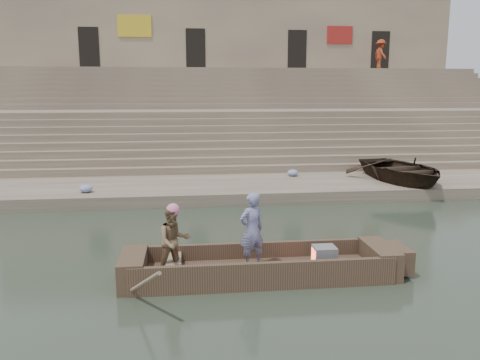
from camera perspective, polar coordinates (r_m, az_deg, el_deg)
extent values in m
plane|color=#273226|center=(10.54, 9.94, -10.63)|extent=(120.00, 120.00, 0.00)
cube|color=gray|center=(17.99, 2.72, -0.90)|extent=(32.00, 4.00, 0.40)
cube|color=gray|center=(25.17, -0.05, 5.17)|extent=(32.00, 3.00, 2.80)
cube|color=gray|center=(32.05, -1.52, 8.48)|extent=(32.00, 3.00, 5.20)
cube|color=gray|center=(20.15, 1.68, 0.78)|extent=(32.00, 0.50, 0.70)
cube|color=gray|center=(20.61, 1.48, 1.43)|extent=(32.00, 0.50, 1.00)
cube|color=gray|center=(21.08, 1.29, 2.05)|extent=(32.00, 0.50, 1.30)
cube|color=gray|center=(21.55, 1.11, 2.64)|extent=(32.00, 0.50, 1.60)
cube|color=gray|center=(22.02, 0.93, 3.20)|extent=(32.00, 0.50, 1.90)
cube|color=gray|center=(22.49, 0.76, 3.75)|extent=(32.00, 0.50, 2.20)
cube|color=gray|center=(22.97, 0.60, 4.27)|extent=(32.00, 0.50, 2.50)
cube|color=gray|center=(23.45, 0.45, 4.77)|extent=(32.00, 0.50, 2.80)
cube|color=gray|center=(26.89, -0.48, 5.84)|extent=(32.00, 0.50, 3.10)
cube|color=gray|center=(27.38, -0.60, 6.24)|extent=(32.00, 0.50, 3.40)
cube|color=gray|center=(27.86, -0.71, 6.62)|extent=(32.00, 0.50, 3.70)
cube|color=gray|center=(28.35, -0.82, 6.99)|extent=(32.00, 0.50, 4.00)
cube|color=gray|center=(28.84, -0.92, 7.35)|extent=(32.00, 0.50, 4.30)
cube|color=gray|center=(29.32, -1.02, 7.70)|extent=(32.00, 0.50, 4.60)
cube|color=gray|center=(29.81, -1.12, 8.04)|extent=(32.00, 0.50, 4.90)
cube|color=gray|center=(30.31, -1.21, 8.36)|extent=(32.00, 0.50, 5.20)
cube|color=tan|center=(36.06, -2.13, 13.49)|extent=(32.00, 5.00, 11.20)
cube|color=black|center=(34.11, -17.58, 14.86)|extent=(1.30, 0.18, 2.60)
cube|color=black|center=(33.57, -5.33, 15.37)|extent=(1.30, 0.18, 2.60)
cube|color=black|center=(34.48, 6.81, 15.22)|extent=(1.30, 0.18, 2.60)
cube|color=black|center=(36.33, 16.37, 14.64)|extent=(1.30, 0.18, 2.60)
cube|color=gold|center=(33.78, -12.50, 17.54)|extent=(2.20, 0.10, 1.40)
cube|color=maroon|center=(35.31, 11.82, 16.59)|extent=(1.80, 0.10, 1.20)
cube|color=brown|center=(9.99, 2.39, -11.02)|extent=(5.00, 1.30, 0.22)
cube|color=brown|center=(9.36, 3.01, -11.43)|extent=(5.20, 0.12, 0.56)
cube|color=brown|center=(10.50, 1.86, -8.92)|extent=(5.20, 0.12, 0.56)
cube|color=brown|center=(9.86, -12.65, -10.38)|extent=(0.50, 1.30, 0.60)
cube|color=brown|center=(10.61, 16.31, -9.04)|extent=(0.50, 1.30, 0.60)
cube|color=brown|center=(10.76, 18.30, -8.76)|extent=(0.35, 0.90, 0.50)
cube|color=#937A5B|center=(9.77, -7.93, -9.78)|extent=(0.30, 1.20, 0.08)
cylinder|color=#937A5B|center=(9.02, -12.26, -12.41)|extent=(1.03, 2.10, 1.36)
sphere|color=pink|center=(9.30, -8.02, -3.57)|extent=(0.26, 0.26, 0.26)
imported|color=navy|center=(9.76, 1.41, -5.99)|extent=(0.67, 0.57, 1.56)
imported|color=#2B814D|center=(9.47, -7.92, -7.23)|extent=(0.79, 0.70, 1.37)
cube|color=slate|center=(10.17, 10.03, -8.91)|extent=(0.46, 0.42, 0.40)
cube|color=#E5593F|center=(10.11, 8.88, -8.98)|extent=(0.04, 0.34, 0.32)
imported|color=#2D2116|center=(19.09, 18.74, 1.22)|extent=(3.76, 4.84, 0.92)
imported|color=maroon|center=(33.67, 16.44, 14.21)|extent=(0.82, 1.29, 1.89)
ellipsoid|color=#3F5999|center=(19.39, 16.96, 0.48)|extent=(0.44, 0.44, 0.26)
ellipsoid|color=#3F5999|center=(19.36, 6.32, 0.86)|extent=(0.44, 0.44, 0.26)
ellipsoid|color=#3F5999|center=(16.97, -17.92, -0.98)|extent=(0.44, 0.44, 0.26)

